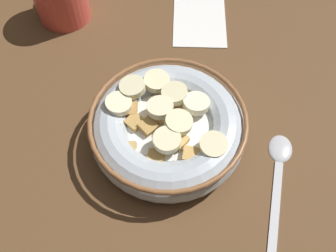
% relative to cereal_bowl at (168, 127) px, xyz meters
% --- Properties ---
extents(ground_plane, '(1.38, 1.38, 0.02)m').
position_rel_cereal_bowl_xyz_m(ground_plane, '(-0.00, -0.00, -0.04)').
color(ground_plane, brown).
extents(cereal_bowl, '(0.19, 0.19, 0.06)m').
position_rel_cereal_bowl_xyz_m(cereal_bowl, '(0.00, 0.00, 0.00)').
color(cereal_bowl, '#B2BCC6').
rests_on(cereal_bowl, ground_plane).
extents(spoon, '(0.16, 0.09, 0.01)m').
position_rel_cereal_bowl_xyz_m(spoon, '(-0.07, -0.12, -0.02)').
color(spoon, '#B7B7BC').
rests_on(spoon, ground_plane).
extents(folded_napkin, '(0.16, 0.12, 0.00)m').
position_rel_cereal_bowl_xyz_m(folded_napkin, '(0.21, -0.11, -0.03)').
color(folded_napkin, white).
rests_on(folded_napkin, ground_plane).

